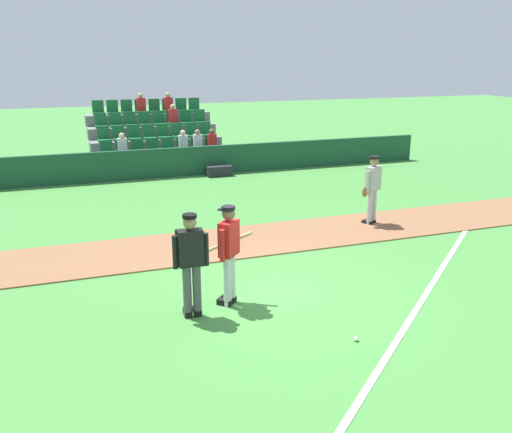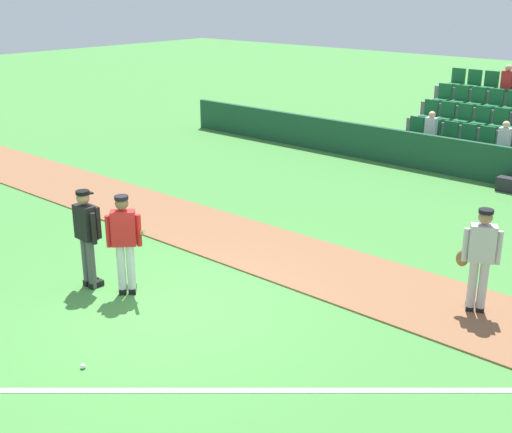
# 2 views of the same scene
# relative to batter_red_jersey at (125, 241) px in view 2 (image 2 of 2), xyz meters

# --- Properties ---
(ground_plane) EXTENTS (80.00, 80.00, 0.00)m
(ground_plane) POSITION_rel_batter_red_jersey_xyz_m (0.96, 0.10, -0.97)
(ground_plane) COLOR #42843A
(infield_dirt_path) EXTENTS (28.00, 2.20, 0.03)m
(infield_dirt_path) POSITION_rel_batter_red_jersey_xyz_m (0.96, 3.06, -0.95)
(infield_dirt_path) COLOR brown
(infield_dirt_path) RESTS_ON ground
(foul_line_chalk) EXTENTS (9.09, 7.99, 0.01)m
(foul_line_chalk) POSITION_rel_batter_red_jersey_xyz_m (3.96, -0.40, -0.96)
(foul_line_chalk) COLOR white
(foul_line_chalk) RESTS_ON ground
(dugout_fence) EXTENTS (20.00, 0.16, 1.03)m
(dugout_fence) POSITION_rel_batter_red_jersey_xyz_m (0.96, 10.63, -0.45)
(dugout_fence) COLOR #19472D
(dugout_fence) RESTS_ON ground
(stadium_bleachers) EXTENTS (5.00, 3.80, 2.70)m
(stadium_bleachers) POSITION_rel_batter_red_jersey_xyz_m (0.97, 12.93, -0.22)
(stadium_bleachers) COLOR slate
(stadium_bleachers) RESTS_ON ground
(batter_red_jersey) EXTENTS (0.74, 0.68, 1.76)m
(batter_red_jersey) POSITION_rel_batter_red_jersey_xyz_m (0.00, 0.00, 0.00)
(batter_red_jersey) COLOR silver
(batter_red_jersey) RESTS_ON ground
(umpire_home_plate) EXTENTS (0.59, 0.32, 1.76)m
(umpire_home_plate) POSITION_rel_batter_red_jersey_xyz_m (-0.71, -0.24, 0.03)
(umpire_home_plate) COLOR #4C4C4C
(umpire_home_plate) RESTS_ON ground
(runner_grey_jersey) EXTENTS (0.65, 0.42, 1.76)m
(runner_grey_jersey) POSITION_rel_batter_red_jersey_xyz_m (4.75, 3.26, -0.01)
(runner_grey_jersey) COLOR #B2B2B2
(runner_grey_jersey) RESTS_ON ground
(baseball) EXTENTS (0.07, 0.07, 0.07)m
(baseball) POSITION_rel_batter_red_jersey_xyz_m (1.41, -1.91, -0.93)
(baseball) COLOR white
(baseball) RESTS_ON ground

